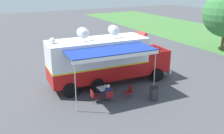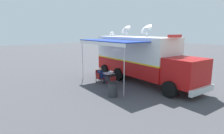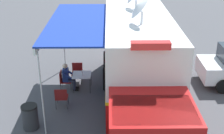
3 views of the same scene
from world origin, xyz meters
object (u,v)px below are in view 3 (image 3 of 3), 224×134
at_px(folding_table, 82,76).
at_px(water_bottle, 82,73).
at_px(folding_chair_spare_by_truck, 61,96).
at_px(folding_chair_at_table, 64,79).
at_px(folding_chair_beside_table, 77,71).
at_px(command_truck, 138,60).
at_px(seated_responder, 68,76).
at_px(trash_bin, 30,117).

xyz_separation_m(folding_table, water_bottle, (-0.03, 0.09, 0.16)).
height_order(folding_table, folding_chair_spare_by_truck, folding_chair_spare_by_truck).
bearing_deg(folding_chair_at_table, folding_chair_beside_table, -124.35).
distance_m(command_truck, water_bottle, 2.78).
bearing_deg(seated_responder, trash_bin, 67.78).
bearing_deg(seated_responder, folding_table, 178.11).
distance_m(water_bottle, trash_bin, 3.27).
bearing_deg(folding_table, folding_chair_at_table, -2.17).
xyz_separation_m(folding_chair_spare_by_truck, seated_responder, (-0.16, -1.51, 0.14)).
height_order(command_truck, folding_chair_at_table, command_truck).
distance_m(command_truck, folding_table, 2.91).
xyz_separation_m(water_bottle, folding_chair_beside_table, (0.27, -0.94, -0.32)).
bearing_deg(water_bottle, folding_chair_beside_table, -74.20).
bearing_deg(folding_table, water_bottle, 106.25).
bearing_deg(folding_chair_beside_table, trash_bin, 67.34).
relative_size(command_truck, folding_table, 11.41).
distance_m(folding_chair_spare_by_truck, seated_responder, 1.52).
height_order(command_truck, folding_table, command_truck).
height_order(folding_table, folding_chair_beside_table, folding_chair_beside_table).
distance_m(command_truck, trash_bin, 4.48).
bearing_deg(folding_chair_at_table, water_bottle, 171.67).
distance_m(folding_table, folding_chair_at_table, 0.82).
distance_m(folding_chair_spare_by_truck, trash_bin, 1.64).
relative_size(folding_chair_beside_table, trash_bin, 0.96).
distance_m(command_truck, folding_chair_spare_by_truck, 3.32).
height_order(folding_chair_beside_table, folding_chair_spare_by_truck, same).
distance_m(water_bottle, folding_chair_beside_table, 1.03).
relative_size(folding_chair_at_table, trash_bin, 0.96).
relative_size(folding_chair_at_table, folding_chair_spare_by_truck, 1.00).
bearing_deg(folding_chair_beside_table, folding_chair_at_table, 55.65).
xyz_separation_m(command_truck, folding_chair_spare_by_truck, (2.99, 0.10, -1.43)).
xyz_separation_m(folding_chair_at_table, folding_chair_spare_by_truck, (-0.03, 1.52, 0.00)).
xyz_separation_m(water_bottle, folding_chair_spare_by_truck, (0.80, 1.40, -0.32)).
bearing_deg(water_bottle, folding_chair_at_table, -8.33).
bearing_deg(water_bottle, trash_bin, 56.55).
height_order(folding_chair_beside_table, seated_responder, seated_responder).
relative_size(folding_table, folding_chair_spare_by_truck, 0.97).
distance_m(folding_chair_at_table, folding_chair_beside_table, 0.99).
distance_m(command_truck, seated_responder, 3.42).
height_order(folding_table, seated_responder, seated_responder).
bearing_deg(folding_chair_at_table, folding_chair_spare_by_truck, 90.98).
height_order(command_truck, folding_chair_beside_table, command_truck).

